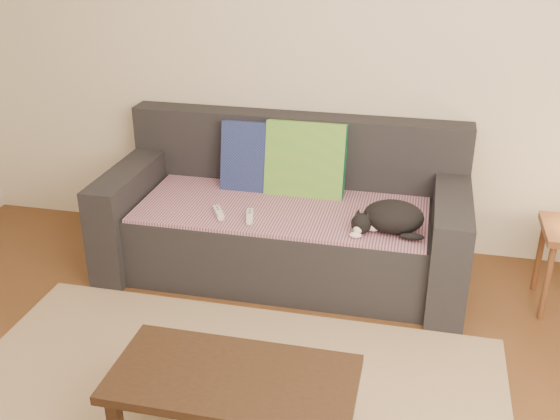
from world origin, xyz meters
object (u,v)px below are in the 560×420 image
at_px(cat, 391,218).
at_px(wii_remote_b, 250,216).
at_px(wii_remote_a, 219,213).
at_px(sofa, 286,220).
at_px(coffee_table, 233,385).

height_order(cat, wii_remote_b, cat).
xyz_separation_m(cat, wii_remote_a, (-0.95, -0.01, -0.07)).
bearing_deg(sofa, wii_remote_a, -138.91).
distance_m(wii_remote_a, wii_remote_b, 0.18).
relative_size(wii_remote_b, coffee_table, 0.16).
distance_m(wii_remote_b, coffee_table, 1.28).
relative_size(wii_remote_a, coffee_table, 0.16).
bearing_deg(wii_remote_a, coffee_table, 171.29).
xyz_separation_m(cat, wii_remote_b, (-0.77, -0.01, -0.07)).
height_order(sofa, cat, sofa).
relative_size(sofa, cat, 5.12).
xyz_separation_m(sofa, wii_remote_b, (-0.14, -0.29, 0.15)).
bearing_deg(wii_remote_a, cat, -118.24).
bearing_deg(wii_remote_b, cat, -102.67).
bearing_deg(cat, wii_remote_a, -167.20).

